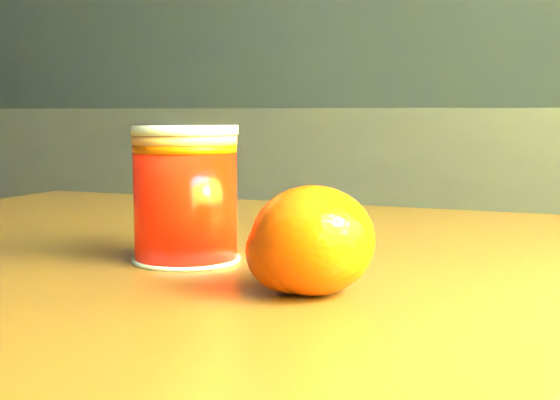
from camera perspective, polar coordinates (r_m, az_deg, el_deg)
The scene contains 4 objects.
kitchen_counter at distance 2.22m, azimuth -2.90°, elevation -5.01°, with size 3.15×0.60×0.90m, color #4F4F54.
juice_glass at distance 0.58m, azimuth -6.93°, elevation 0.39°, with size 0.08×0.08×0.10m.
orange_front at distance 0.47m, azimuth 2.42°, elevation -2.95°, with size 0.08×0.08×0.07m, color #E84704.
orange_back at distance 0.47m, azimuth 0.96°, elevation -3.79°, with size 0.06×0.06×0.05m, color #E84704.
Camera 1 is at (1.25, -0.33, 0.90)m, focal length 50.00 mm.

